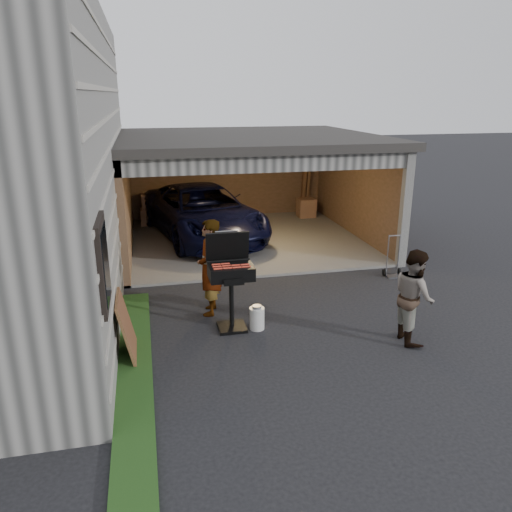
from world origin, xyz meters
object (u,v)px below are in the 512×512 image
Objects in this scene: minivan at (203,214)px; hand_truck at (393,268)px; woman at (209,267)px; man at (414,296)px; propane_tank at (257,318)px; plywood_panel at (127,327)px; bbq_grill at (231,275)px.

minivan is 5.41× the size of hand_truck.
man is at bearing 71.44° from woman.
woman is at bearing 65.87° from man.
minivan is at bearing 92.21° from propane_tank.
woman reaches higher than propane_tank.
man is at bearing -111.02° from hand_truck.
hand_truck is (3.79, -3.94, -0.54)m from minivan.
minivan is 6.64m from plywood_panel.
propane_tank is at bearing -18.02° from bbq_grill.
hand_truck is (3.56, 1.90, -0.01)m from propane_tank.
propane_tank is (0.70, -0.85, -0.70)m from woman.
hand_truck is (5.73, 2.40, -0.32)m from plywood_panel.
plywood_panel reaches higher than hand_truck.
man is at bearing -80.72° from minivan.
woman is 1.87× the size of hand_truck.
woman reaches higher than hand_truck.
man reaches higher than hand_truck.
minivan is 5.10× the size of plywood_panel.
hand_truck is at bearing -58.05° from minivan.
man reaches higher than propane_tank.
minivan is 5.87m from propane_tank.
minivan is 5.02m from woman.
hand_truck is at bearing 23.84° from bbq_grill.
minivan is 5.72m from bbq_grill.
minivan reaches higher than hand_truck.
man is at bearing -5.66° from plywood_panel.
man is at bearing -21.53° from propane_tank.
propane_tank is at bearing 50.90° from woman.
bbq_grill is 1.74× the size of hand_truck.
woman is 1.07× the size of bbq_grill.
woman is 1.31m from propane_tank.
bbq_grill is at bearing 75.00° from man.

